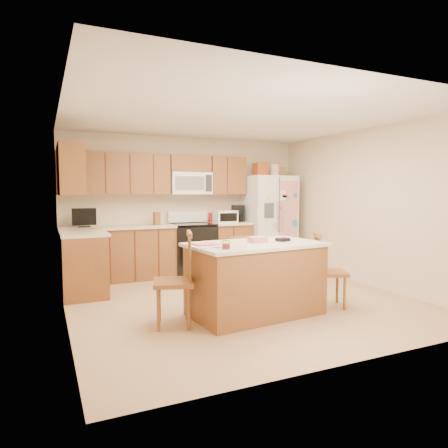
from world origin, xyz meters
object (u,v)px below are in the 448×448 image
stove (192,248)px  windsor_chair_back (238,270)px  refrigerator (269,221)px  island (255,278)px  windsor_chair_left (176,281)px  windsor_chair_right (328,272)px

stove → windsor_chair_back: bearing=-91.5°
refrigerator → island: bearing=-123.8°
refrigerator → windsor_chair_back: (-1.62, -1.92, -0.49)m
stove → refrigerator: refrigerator is taller
stove → refrigerator: size_ratio=0.55×
windsor_chair_left → windsor_chair_back: bearing=29.4°
windsor_chair_left → stove: bearing=66.3°
island → windsor_chair_back: island is taller
windsor_chair_right → stove: bearing=108.3°
windsor_chair_back → refrigerator: bearing=49.7°
stove → windsor_chair_back: (-0.05, -1.98, -0.05)m
refrigerator → windsor_chair_left: size_ratio=1.93×
stove → windsor_chair_left: (-1.13, -2.59, 0.02)m
refrigerator → windsor_chair_back: refrigerator is taller
windsor_chair_back → windsor_chair_right: windsor_chair_right is taller
windsor_chair_right → island: bearing=175.0°
windsor_chair_back → windsor_chair_left: bearing=-150.6°
windsor_chair_left → windsor_chair_back: windsor_chair_left is taller
stove → windsor_chair_left: bearing=-113.7°
island → windsor_chair_back: bearing=82.9°
windsor_chair_back → stove: bearing=88.5°
windsor_chair_back → island: bearing=-97.1°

